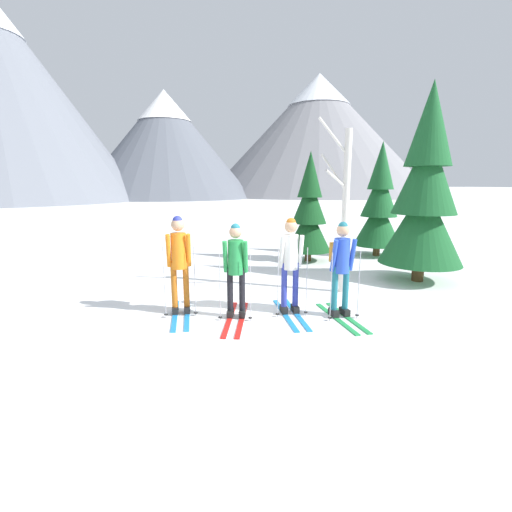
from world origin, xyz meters
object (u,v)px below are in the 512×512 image
(skier_in_white, at_px, (290,260))
(pine_tree_near, at_px, (425,193))
(skier_in_green, at_px, (236,267))
(pine_tree_far, at_px, (379,205))
(skier_in_orange, at_px, (179,259))
(birch_tree_tall, at_px, (344,209))
(skier_in_blue, at_px, (341,264))
(pine_tree_mid, at_px, (309,212))

(skier_in_white, relative_size, pine_tree_near, 0.38)
(skier_in_green, relative_size, skier_in_white, 0.99)
(skier_in_green, height_order, pine_tree_far, pine_tree_far)
(pine_tree_near, relative_size, pine_tree_far, 1.27)
(skier_in_orange, bearing_deg, birch_tree_tall, 8.60)
(pine_tree_near, bearing_deg, skier_in_green, -164.30)
(skier_in_blue, xyz_separation_m, pine_tree_near, (3.09, 1.79, 1.19))
(birch_tree_tall, bearing_deg, pine_tree_far, 48.41)
(skier_in_white, relative_size, birch_tree_tall, 0.48)
(skier_in_white, xyz_separation_m, birch_tree_tall, (1.60, 1.03, 0.84))
(skier_in_orange, relative_size, pine_tree_near, 0.39)
(skier_in_green, bearing_deg, skier_in_orange, 153.94)
(pine_tree_mid, distance_m, birch_tree_tall, 3.39)
(pine_tree_near, xyz_separation_m, pine_tree_far, (0.83, 3.18, -0.46))
(skier_in_white, relative_size, pine_tree_far, 0.48)
(skier_in_orange, height_order, skier_in_blue, skier_in_orange)
(skier_in_blue, xyz_separation_m, pine_tree_mid, (1.33, 4.75, 0.55))
(pine_tree_far, bearing_deg, skier_in_white, -136.06)
(pine_tree_mid, xyz_separation_m, pine_tree_far, (2.58, 0.23, 0.17))
(skier_in_white, xyz_separation_m, pine_tree_far, (4.75, 4.58, 0.69))
(pine_tree_mid, bearing_deg, skier_in_blue, -105.70)
(pine_tree_near, distance_m, pine_tree_mid, 3.49)
(skier_in_green, height_order, birch_tree_tall, birch_tree_tall)
(pine_tree_near, bearing_deg, pine_tree_far, 75.35)
(skier_in_green, height_order, skier_in_white, skier_in_white)
(skier_in_blue, height_order, pine_tree_far, pine_tree_far)
(skier_in_green, bearing_deg, pine_tree_far, 38.34)
(pine_tree_mid, height_order, birch_tree_tall, birch_tree_tall)
(skier_in_orange, height_order, birch_tree_tall, birch_tree_tall)
(skier_in_orange, distance_m, skier_in_white, 2.05)
(skier_in_white, height_order, pine_tree_near, pine_tree_near)
(skier_in_orange, relative_size, skier_in_blue, 1.05)
(birch_tree_tall, bearing_deg, pine_tree_mid, 80.28)
(skier_in_green, distance_m, skier_in_blue, 1.90)
(skier_in_green, distance_m, skier_in_white, 1.03)
(skier_in_blue, relative_size, pine_tree_mid, 0.52)
(pine_tree_mid, bearing_deg, skier_in_orange, -137.11)
(pine_tree_far, height_order, birch_tree_tall, birch_tree_tall)
(skier_in_white, bearing_deg, pine_tree_mid, 63.52)
(skier_in_white, xyz_separation_m, skier_in_blue, (0.83, -0.39, -0.03))
(skier_in_blue, distance_m, pine_tree_mid, 4.96)
(skier_in_blue, bearing_deg, birch_tree_tall, 61.71)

